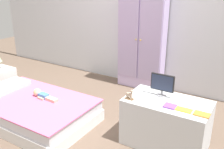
{
  "coord_description": "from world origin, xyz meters",
  "views": [
    {
      "loc": [
        1.71,
        -2.18,
        1.7
      ],
      "look_at": [
        0.17,
        0.33,
        0.59
      ],
      "focal_mm": 40.99,
      "sensor_mm": 36.0,
      "label": 1
    }
  ],
  "objects_px": {
    "tv_stand": "(166,123)",
    "tv_monitor": "(162,84)",
    "book_orange": "(202,114)",
    "doll": "(41,94)",
    "wardrobe": "(142,38)",
    "book_yellow": "(183,110)",
    "nightstand": "(1,82)",
    "rocking_horse_toy": "(130,95)",
    "book_purple": "(170,106)",
    "bed": "(33,110)"
  },
  "relations": [
    {
      "from": "nightstand",
      "to": "book_yellow",
      "type": "height_order",
      "value": "book_yellow"
    },
    {
      "from": "wardrobe",
      "to": "book_yellow",
      "type": "xyz_separation_m",
      "value": [
        1.12,
        -1.41,
        -0.29
      ]
    },
    {
      "from": "wardrobe",
      "to": "book_yellow",
      "type": "height_order",
      "value": "wardrobe"
    },
    {
      "from": "nightstand",
      "to": "book_purple",
      "type": "distance_m",
      "value": 2.71
    },
    {
      "from": "wardrobe",
      "to": "rocking_horse_toy",
      "type": "bearing_deg",
      "value": -68.66
    },
    {
      "from": "wardrobe",
      "to": "tv_stand",
      "type": "xyz_separation_m",
      "value": [
        0.92,
        -1.29,
        -0.56
      ]
    },
    {
      "from": "tv_monitor",
      "to": "book_yellow",
      "type": "distance_m",
      "value": 0.38
    },
    {
      "from": "doll",
      "to": "book_purple",
      "type": "xyz_separation_m",
      "value": [
        1.62,
        0.16,
        0.21
      ]
    },
    {
      "from": "tv_stand",
      "to": "book_yellow",
      "type": "relative_size",
      "value": 5.4
    },
    {
      "from": "bed",
      "to": "wardrobe",
      "type": "distance_m",
      "value": 1.94
    },
    {
      "from": "book_orange",
      "to": "wardrobe",
      "type": "bearing_deg",
      "value": 132.47
    },
    {
      "from": "wardrobe",
      "to": "rocking_horse_toy",
      "type": "xyz_separation_m",
      "value": [
        0.57,
        -1.47,
        -0.25
      ]
    },
    {
      "from": "book_purple",
      "to": "bed",
      "type": "bearing_deg",
      "value": -170.43
    },
    {
      "from": "wardrobe",
      "to": "tv_monitor",
      "type": "height_order",
      "value": "wardrobe"
    },
    {
      "from": "doll",
      "to": "book_purple",
      "type": "height_order",
      "value": "book_purple"
    },
    {
      "from": "bed",
      "to": "tv_stand",
      "type": "relative_size",
      "value": 1.75
    },
    {
      "from": "book_yellow",
      "to": "tv_monitor",
      "type": "bearing_deg",
      "value": 146.41
    },
    {
      "from": "tv_stand",
      "to": "rocking_horse_toy",
      "type": "xyz_separation_m",
      "value": [
        -0.35,
        -0.17,
        0.31
      ]
    },
    {
      "from": "wardrobe",
      "to": "nightstand",
      "type": "bearing_deg",
      "value": -140.86
    },
    {
      "from": "tv_monitor",
      "to": "book_orange",
      "type": "xyz_separation_m",
      "value": [
        0.47,
        -0.2,
        -0.13
      ]
    },
    {
      "from": "bed",
      "to": "book_purple",
      "type": "xyz_separation_m",
      "value": [
        1.66,
        0.28,
        0.39
      ]
    },
    {
      "from": "nightstand",
      "to": "book_purple",
      "type": "height_order",
      "value": "book_purple"
    },
    {
      "from": "wardrobe",
      "to": "tv_monitor",
      "type": "bearing_deg",
      "value": -55.89
    },
    {
      "from": "wardrobe",
      "to": "book_purple",
      "type": "relative_size",
      "value": 13.85
    },
    {
      "from": "doll",
      "to": "rocking_horse_toy",
      "type": "bearing_deg",
      "value": 4.89
    },
    {
      "from": "nightstand",
      "to": "rocking_horse_toy",
      "type": "relative_size",
      "value": 3.65
    },
    {
      "from": "tv_monitor",
      "to": "book_purple",
      "type": "distance_m",
      "value": 0.29
    },
    {
      "from": "book_orange",
      "to": "rocking_horse_toy",
      "type": "bearing_deg",
      "value": -175.12
    },
    {
      "from": "nightstand",
      "to": "tv_stand",
      "type": "xyz_separation_m",
      "value": [
        2.62,
        0.09,
        0.06
      ]
    },
    {
      "from": "tv_stand",
      "to": "book_orange",
      "type": "height_order",
      "value": "book_orange"
    },
    {
      "from": "rocking_horse_toy",
      "to": "book_orange",
      "type": "relative_size",
      "value": 0.79
    },
    {
      "from": "nightstand",
      "to": "rocking_horse_toy",
      "type": "distance_m",
      "value": 2.31
    },
    {
      "from": "rocking_horse_toy",
      "to": "nightstand",
      "type": "bearing_deg",
      "value": 177.96
    },
    {
      "from": "bed",
      "to": "tv_stand",
      "type": "bearing_deg",
      "value": 13.8
    },
    {
      "from": "tv_stand",
      "to": "tv_monitor",
      "type": "xyz_separation_m",
      "value": [
        -0.1,
        0.08,
        0.4
      ]
    },
    {
      "from": "tv_monitor",
      "to": "book_orange",
      "type": "height_order",
      "value": "tv_monitor"
    },
    {
      "from": "bed",
      "to": "rocking_horse_toy",
      "type": "xyz_separation_m",
      "value": [
        1.25,
        0.22,
        0.43
      ]
    },
    {
      "from": "nightstand",
      "to": "wardrobe",
      "type": "bearing_deg",
      "value": 39.14
    },
    {
      "from": "doll",
      "to": "tv_stand",
      "type": "relative_size",
      "value": 0.45
    },
    {
      "from": "rocking_horse_toy",
      "to": "book_orange",
      "type": "distance_m",
      "value": 0.72
    },
    {
      "from": "bed",
      "to": "wardrobe",
      "type": "height_order",
      "value": "wardrobe"
    },
    {
      "from": "wardrobe",
      "to": "book_yellow",
      "type": "bearing_deg",
      "value": -51.58
    },
    {
      "from": "book_purple",
      "to": "tv_monitor",
      "type": "bearing_deg",
      "value": 130.18
    },
    {
      "from": "wardrobe",
      "to": "book_orange",
      "type": "relative_size",
      "value": 11.44
    },
    {
      "from": "bed",
      "to": "nightstand",
      "type": "height_order",
      "value": "nightstand"
    },
    {
      "from": "book_orange",
      "to": "doll",
      "type": "bearing_deg",
      "value": -175.12
    },
    {
      "from": "wardrobe",
      "to": "book_purple",
      "type": "distance_m",
      "value": 1.74
    },
    {
      "from": "bed",
      "to": "rocking_horse_toy",
      "type": "relative_size",
      "value": 13.36
    },
    {
      "from": "doll",
      "to": "tv_stand",
      "type": "bearing_deg",
      "value": 10.08
    },
    {
      "from": "tv_stand",
      "to": "tv_monitor",
      "type": "distance_m",
      "value": 0.42
    }
  ]
}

